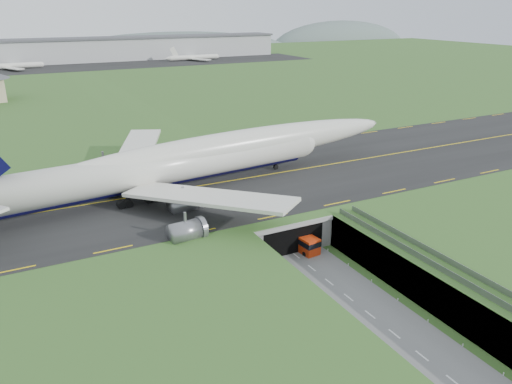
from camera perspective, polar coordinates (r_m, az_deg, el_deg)
ground at (r=83.23m, az=7.16°, el=-9.36°), size 900.00×900.00×0.00m
airfield_deck at (r=81.79m, az=7.25°, el=-7.53°), size 800.00×800.00×6.00m
trench_road at (r=78.04m, az=10.30°, el=-11.66°), size 12.00×75.00×0.20m
taxiway at (r=106.98m, az=-2.60°, el=1.31°), size 800.00×44.00×0.18m
tunnel_portal at (r=94.42m, az=1.58°, el=-3.16°), size 17.00×22.30×6.00m
guideway at (r=75.30m, az=22.80°, el=-9.74°), size 3.00×53.00×7.05m
jumbo_jet at (r=102.21m, az=-7.45°, el=3.59°), size 103.27×64.51×21.46m
shuttle_tram at (r=90.09m, az=5.26°, el=-5.63°), size 3.55×7.67×3.03m
cargo_terminal at (r=361.85m, az=-21.25°, el=14.84°), size 320.00×67.00×15.60m
distant_hills at (r=502.43m, az=-15.41°, el=14.62°), size 700.00×91.00×60.00m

